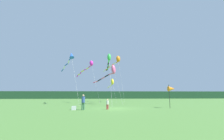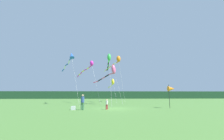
{
  "view_description": "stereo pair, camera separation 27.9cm",
  "coord_description": "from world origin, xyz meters",
  "px_view_note": "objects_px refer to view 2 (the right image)",
  "views": [
    {
      "loc": [
        -1.92,
        -19.88,
        1.78
      ],
      "look_at": [
        0.0,
        6.0,
        5.85
      ],
      "focal_mm": 24.84,
      "sensor_mm": 36.0,
      "label": 1
    },
    {
      "loc": [
        -1.64,
        -19.9,
        1.78
      ],
      "look_at": [
        0.0,
        6.0,
        5.85
      ],
      "focal_mm": 24.84,
      "sensor_mm": 36.0,
      "label": 2
    }
  ],
  "objects_px": {
    "person_child": "(107,104)",
    "kite_orange": "(117,60)",
    "person_adult": "(83,101)",
    "banner_flag_pole": "(171,89)",
    "kite_blue": "(70,58)",
    "kite_magenta": "(89,66)",
    "cooler_box": "(73,108)",
    "kite_green": "(109,60)",
    "kite_yellow": "(112,82)",
    "kite_rainbow": "(111,71)"
  },
  "relations": [
    {
      "from": "person_child",
      "to": "kite_orange",
      "type": "distance_m",
      "value": 17.16
    },
    {
      "from": "person_adult",
      "to": "kite_rainbow",
      "type": "relative_size",
      "value": 0.24
    },
    {
      "from": "cooler_box",
      "to": "kite_blue",
      "type": "xyz_separation_m",
      "value": [
        -2.73,
        10.26,
        8.3
      ]
    },
    {
      "from": "kite_blue",
      "to": "person_adult",
      "type": "bearing_deg",
      "value": -70.08
    },
    {
      "from": "kite_rainbow",
      "to": "kite_green",
      "type": "distance_m",
      "value": 2.67
    },
    {
      "from": "person_adult",
      "to": "cooler_box",
      "type": "bearing_deg",
      "value": 169.7
    },
    {
      "from": "kite_green",
      "to": "kite_yellow",
      "type": "height_order",
      "value": "kite_green"
    },
    {
      "from": "person_child",
      "to": "kite_orange",
      "type": "bearing_deg",
      "value": 79.67
    },
    {
      "from": "kite_blue",
      "to": "cooler_box",
      "type": "bearing_deg",
      "value": -75.09
    },
    {
      "from": "person_child",
      "to": "kite_blue",
      "type": "distance_m",
      "value": 14.28
    },
    {
      "from": "banner_flag_pole",
      "to": "kite_blue",
      "type": "distance_m",
      "value": 18.48
    },
    {
      "from": "person_child",
      "to": "kite_rainbow",
      "type": "bearing_deg",
      "value": 83.18
    },
    {
      "from": "person_child",
      "to": "kite_green",
      "type": "distance_m",
      "value": 9.99
    },
    {
      "from": "person_adult",
      "to": "kite_orange",
      "type": "bearing_deg",
      "value": 70.12
    },
    {
      "from": "kite_blue",
      "to": "kite_rainbow",
      "type": "xyz_separation_m",
      "value": [
        7.68,
        -0.88,
        -2.57
      ]
    },
    {
      "from": "kite_blue",
      "to": "kite_orange",
      "type": "height_order",
      "value": "kite_orange"
    },
    {
      "from": "kite_magenta",
      "to": "kite_orange",
      "type": "distance_m",
      "value": 6.18
    },
    {
      "from": "kite_blue",
      "to": "kite_orange",
      "type": "distance_m",
      "value": 10.4
    },
    {
      "from": "person_child",
      "to": "cooler_box",
      "type": "distance_m",
      "value": 3.9
    },
    {
      "from": "kite_green",
      "to": "banner_flag_pole",
      "type": "bearing_deg",
      "value": -35.57
    },
    {
      "from": "kite_orange",
      "to": "kite_yellow",
      "type": "xyz_separation_m",
      "value": [
        -0.82,
        2.91,
        -4.66
      ]
    },
    {
      "from": "banner_flag_pole",
      "to": "kite_orange",
      "type": "height_order",
      "value": "kite_orange"
    },
    {
      "from": "banner_flag_pole",
      "to": "kite_blue",
      "type": "height_order",
      "value": "kite_blue"
    },
    {
      "from": "person_child",
      "to": "banner_flag_pole",
      "type": "distance_m",
      "value": 8.89
    },
    {
      "from": "kite_magenta",
      "to": "kite_yellow",
      "type": "distance_m",
      "value": 7.06
    },
    {
      "from": "cooler_box",
      "to": "person_child",
      "type": "bearing_deg",
      "value": 4.46
    },
    {
      "from": "kite_blue",
      "to": "kite_green",
      "type": "height_order",
      "value": "kite_blue"
    },
    {
      "from": "banner_flag_pole",
      "to": "kite_magenta",
      "type": "xyz_separation_m",
      "value": [
        -11.95,
        12.79,
        5.4
      ]
    },
    {
      "from": "banner_flag_pole",
      "to": "kite_blue",
      "type": "relative_size",
      "value": 0.29
    },
    {
      "from": "person_adult",
      "to": "person_child",
      "type": "distance_m",
      "value": 2.87
    },
    {
      "from": "person_adult",
      "to": "person_child",
      "type": "height_order",
      "value": "person_adult"
    },
    {
      "from": "banner_flag_pole",
      "to": "kite_green",
      "type": "distance_m",
      "value": 11.21
    },
    {
      "from": "person_adult",
      "to": "banner_flag_pole",
      "type": "xyz_separation_m",
      "value": [
        11.41,
        1.83,
        1.5
      ]
    },
    {
      "from": "cooler_box",
      "to": "kite_orange",
      "type": "distance_m",
      "value": 18.63
    },
    {
      "from": "kite_blue",
      "to": "kite_magenta",
      "type": "relative_size",
      "value": 1.17
    },
    {
      "from": "kite_rainbow",
      "to": "person_adult",
      "type": "bearing_deg",
      "value": -112.14
    },
    {
      "from": "person_child",
      "to": "kite_magenta",
      "type": "bearing_deg",
      "value": 103.32
    },
    {
      "from": "kite_magenta",
      "to": "kite_orange",
      "type": "relative_size",
      "value": 0.88
    },
    {
      "from": "person_child",
      "to": "banner_flag_pole",
      "type": "xyz_separation_m",
      "value": [
        8.6,
        1.34,
        1.8
      ]
    },
    {
      "from": "cooler_box",
      "to": "person_adult",
      "type": "bearing_deg",
      "value": -10.3
    },
    {
      "from": "person_adult",
      "to": "kite_magenta",
      "type": "bearing_deg",
      "value": 92.12
    },
    {
      "from": "kite_rainbow",
      "to": "kite_yellow",
      "type": "height_order",
      "value": "kite_rainbow"
    },
    {
      "from": "cooler_box",
      "to": "kite_magenta",
      "type": "relative_size",
      "value": 0.05
    },
    {
      "from": "kite_blue",
      "to": "kite_yellow",
      "type": "bearing_deg",
      "value": 42.0
    },
    {
      "from": "kite_rainbow",
      "to": "kite_green",
      "type": "relative_size",
      "value": 0.83
    },
    {
      "from": "cooler_box",
      "to": "banner_flag_pole",
      "type": "height_order",
      "value": "banner_flag_pole"
    },
    {
      "from": "kite_green",
      "to": "cooler_box",
      "type": "bearing_deg",
      "value": -120.62
    },
    {
      "from": "person_child",
      "to": "kite_magenta",
      "type": "relative_size",
      "value": 0.14
    },
    {
      "from": "kite_blue",
      "to": "kite_orange",
      "type": "relative_size",
      "value": 1.03
    },
    {
      "from": "kite_magenta",
      "to": "person_child",
      "type": "bearing_deg",
      "value": -76.68
    }
  ]
}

